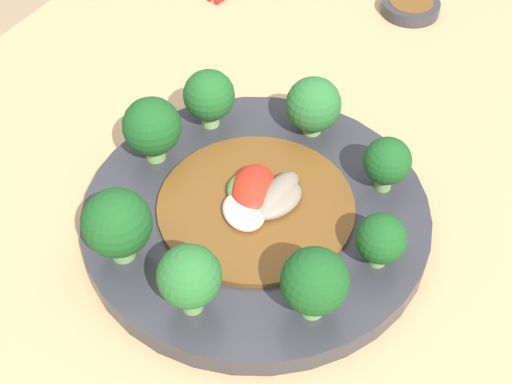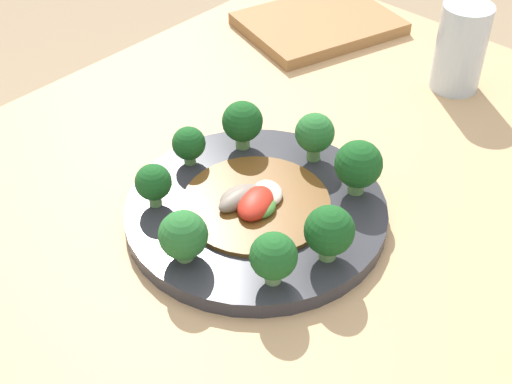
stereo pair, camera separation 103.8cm
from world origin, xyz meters
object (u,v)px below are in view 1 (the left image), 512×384
at_px(broccoli_northwest, 117,224).
at_px(broccoli_northeast, 209,96).
at_px(plate, 256,215).
at_px(broccoli_south, 381,239).
at_px(sauce_dish, 410,6).
at_px(broccoli_east, 313,105).
at_px(broccoli_north, 152,127).
at_px(broccoli_west, 189,277).
at_px(broccoli_southeast, 387,162).
at_px(broccoli_southwest, 315,282).
at_px(stirfry_center, 258,201).

height_order(broccoli_northwest, broccoli_northeast, broccoli_northwest).
xyz_separation_m(plate, broccoli_south, (-0.00, -0.12, 0.04)).
relative_size(plate, sauce_dish, 4.34).
distance_m(broccoli_east, broccoli_north, 0.15).
relative_size(plate, broccoli_east, 5.13).
bearing_deg(broccoli_west, broccoli_north, 44.19).
distance_m(broccoli_south, broccoli_southeast, 0.09).
relative_size(broccoli_southwest, stirfry_center, 0.37).
bearing_deg(broccoli_northeast, broccoli_southeast, -89.14).
bearing_deg(broccoli_south, sauce_dish, 16.74).
relative_size(stirfry_center, sauce_dish, 2.46).
relative_size(broccoli_south, broccoli_southeast, 0.93).
distance_m(broccoli_southwest, broccoli_southeast, 0.15).
relative_size(broccoli_west, sauce_dish, 0.91).
xyz_separation_m(broccoli_northwest, broccoli_southeast, (0.18, -0.16, -0.01)).
relative_size(broccoli_east, broccoli_west, 0.93).
relative_size(broccoli_southwest, broccoli_west, 1.01).
xyz_separation_m(broccoli_south, stirfry_center, (0.01, 0.12, -0.02)).
height_order(plate, broccoli_southwest, broccoli_southwest).
bearing_deg(broccoli_east, broccoli_southeast, -112.18).
height_order(broccoli_east, broccoli_southwest, broccoli_southwest).
relative_size(broccoli_east, broccoli_southwest, 0.92).
xyz_separation_m(plate, sauce_dish, (0.39, 0.00, -0.00)).
bearing_deg(broccoli_southwest, sauce_dish, 11.37).
bearing_deg(broccoli_northwest, broccoli_northeast, 7.74).
bearing_deg(broccoli_southeast, plate, 131.67).
height_order(broccoli_south, stirfry_center, broccoli_south).
height_order(broccoli_northwest, broccoli_west, broccoli_northwest).
distance_m(broccoli_southwest, broccoli_west, 0.09).
distance_m(broccoli_south, broccoli_northeast, 0.22).
height_order(broccoli_southwest, broccoli_southeast, broccoli_southwest).
xyz_separation_m(broccoli_east, broccoli_west, (-0.23, -0.01, 0.01)).
relative_size(broccoli_southeast, sauce_dish, 0.77).
relative_size(broccoli_southwest, sauce_dish, 0.92).
bearing_deg(broccoli_south, broccoli_north, 86.67).
bearing_deg(broccoli_southeast, broccoli_east, 67.82).
xyz_separation_m(plate, broccoli_southeast, (0.08, -0.09, 0.04)).
height_order(plate, sauce_dish, plate).
bearing_deg(sauce_dish, broccoli_east, -179.97).
distance_m(broccoli_north, sauce_dish, 0.40).
height_order(plate, broccoli_northeast, broccoli_northeast).
height_order(plate, broccoli_northwest, broccoli_northwest).
xyz_separation_m(broccoli_northeast, stirfry_center, (-0.07, -0.09, -0.03)).
height_order(broccoli_south, broccoli_southwest, broccoli_southwest).
height_order(broccoli_north, stirfry_center, broccoli_north).
bearing_deg(broccoli_east, broccoli_south, -135.04).
bearing_deg(broccoli_east, broccoli_northeast, 113.24).
bearing_deg(broccoli_north, broccoli_southeast, -71.26).
bearing_deg(sauce_dish, broccoli_southwest, -168.63).
bearing_deg(broccoli_southeast, broccoli_northeast, 90.86).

